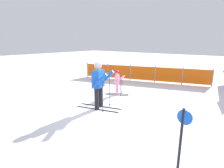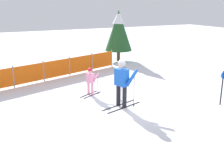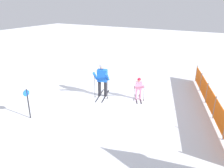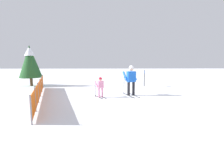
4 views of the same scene
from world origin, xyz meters
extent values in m
plane|color=white|center=(0.00, 0.00, 0.00)|extent=(60.00, 60.00, 0.00)
cube|color=black|center=(-0.22, 0.05, 0.01)|extent=(1.64, 0.54, 0.02)
cube|color=black|center=(-0.13, -0.26, 0.01)|extent=(1.64, 0.54, 0.02)
cylinder|color=black|center=(-0.22, 0.05, 0.42)|extent=(0.16, 0.16, 0.81)
cylinder|color=black|center=(-0.13, -0.26, 0.42)|extent=(0.16, 0.16, 0.81)
cube|color=blue|center=(-0.17, -0.10, 1.14)|extent=(0.42, 0.56, 0.63)
cylinder|color=blue|center=(-0.04, 0.27, 1.17)|extent=(0.57, 0.28, 0.54)
cylinder|color=blue|center=(0.14, -0.33, 1.17)|extent=(0.57, 0.28, 0.54)
sphere|color=#D8AD8C|center=(-0.17, -0.10, 1.61)|extent=(0.27, 0.27, 0.27)
sphere|color=silver|center=(-0.17, -0.10, 1.66)|extent=(0.28, 0.28, 0.28)
cylinder|color=black|center=(0.04, 0.31, 0.63)|extent=(0.02, 0.02, 1.25)
cylinder|color=black|center=(0.04, 0.31, 0.06)|extent=(0.07, 0.07, 0.01)
cylinder|color=black|center=(0.23, -0.32, 0.63)|extent=(0.02, 0.02, 1.25)
cylinder|color=black|center=(0.23, -0.32, 0.06)|extent=(0.07, 0.07, 0.01)
cube|color=black|center=(-0.72, 1.81, 0.01)|extent=(0.99, 0.55, 0.02)
cube|color=black|center=(-0.62, 1.63, 0.01)|extent=(0.99, 0.55, 0.02)
cylinder|color=pink|center=(-0.72, 1.81, 0.28)|extent=(0.10, 0.10, 0.52)
cylinder|color=pink|center=(-0.62, 1.63, 0.28)|extent=(0.10, 0.10, 0.52)
cube|color=pink|center=(-0.67, 1.72, 0.74)|extent=(0.31, 0.37, 0.40)
cylinder|color=pink|center=(-0.63, 1.97, 0.77)|extent=(0.36, 0.24, 0.33)
cylinder|color=pink|center=(-0.44, 1.61, 0.77)|extent=(0.36, 0.24, 0.33)
sphere|color=#D8AD8C|center=(-0.67, 1.72, 1.05)|extent=(0.17, 0.17, 0.17)
sphere|color=red|center=(-0.67, 1.72, 1.08)|extent=(0.18, 0.18, 0.18)
cylinder|color=black|center=(-0.60, 2.03, 0.40)|extent=(0.02, 0.02, 0.81)
cylinder|color=black|center=(-0.60, 2.03, 0.06)|extent=(0.07, 0.07, 0.01)
cylinder|color=black|center=(-0.38, 1.60, 0.40)|extent=(0.02, 0.02, 0.81)
cylinder|color=black|center=(-0.38, 1.60, 0.06)|extent=(0.07, 0.07, 0.01)
cylinder|color=gray|center=(-4.90, 3.83, 0.51)|extent=(0.06, 0.06, 1.02)
cylinder|color=gray|center=(-3.40, 4.31, 0.51)|extent=(0.06, 0.06, 1.02)
cylinder|color=gray|center=(-1.90, 4.78, 0.51)|extent=(0.06, 0.06, 1.02)
cylinder|color=gray|center=(-0.41, 5.26, 0.51)|extent=(0.06, 0.06, 1.02)
cylinder|color=gray|center=(1.09, 5.73, 0.51)|extent=(0.06, 0.06, 1.02)
cylinder|color=gray|center=(2.59, 6.21, 0.51)|extent=(0.06, 0.06, 1.02)
cube|color=#EB5E10|center=(-4.15, 4.07, 0.51)|extent=(1.51, 0.50, 0.86)
cube|color=#EB5E10|center=(-2.65, 4.54, 0.51)|extent=(1.51, 0.50, 0.86)
cube|color=#EB5E10|center=(-1.15, 5.02, 0.51)|extent=(1.51, 0.50, 0.86)
cube|color=#EB5E10|center=(0.34, 5.50, 0.51)|extent=(1.51, 0.50, 0.86)
cube|color=#EB5E10|center=(1.84, 5.97, 0.51)|extent=(1.51, 0.50, 0.86)
cylinder|color=black|center=(3.32, -1.62, 0.66)|extent=(0.05, 0.05, 1.33)
cylinder|color=blue|center=(3.35, -1.62, 1.17)|extent=(0.28, 0.06, 0.28)
camera|label=1|loc=(4.13, -4.68, 2.49)|focal=28.00mm
camera|label=2|loc=(-4.93, -8.79, 3.79)|focal=45.00mm
camera|label=3|loc=(8.87, 5.41, 4.69)|focal=35.00mm
camera|label=4|loc=(-10.53, 1.25, 2.18)|focal=28.00mm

